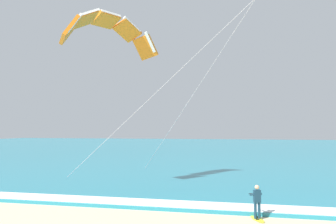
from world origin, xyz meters
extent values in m
cube|color=teal|center=(0.00, 71.87, 0.10)|extent=(200.00, 120.00, 0.20)
cube|color=white|center=(0.00, 12.87, 0.22)|extent=(200.00, 1.73, 0.04)
ellipsoid|color=yellow|center=(0.30, 11.33, 0.03)|extent=(0.90, 1.47, 0.05)
cube|color=black|center=(0.30, 11.56, 0.07)|extent=(0.17, 0.11, 0.04)
cube|color=black|center=(0.30, 11.09, 0.07)|extent=(0.17, 0.11, 0.04)
cylinder|color=#143347|center=(0.21, 11.29, 0.42)|extent=(0.14, 0.14, 0.84)
cylinder|color=#143347|center=(0.40, 11.36, 0.42)|extent=(0.14, 0.14, 0.84)
cube|color=#143347|center=(0.30, 11.33, 1.14)|extent=(0.39, 0.31, 0.60)
sphere|color=tan|center=(0.30, 11.33, 1.58)|extent=(0.22, 0.22, 0.22)
cylinder|color=#143347|center=(0.08, 11.41, 1.19)|extent=(0.26, 0.51, 0.22)
cylinder|color=#143347|center=(0.42, 11.54, 1.19)|extent=(0.26, 0.51, 0.22)
cylinder|color=black|center=(0.17, 11.68, 1.19)|extent=(0.53, 0.22, 0.04)
cube|color=#3F3F42|center=(0.26, 11.44, 0.92)|extent=(0.14, 0.12, 0.10)
cube|color=orange|center=(-8.31, 20.86, 11.34)|extent=(2.07, 1.46, 2.03)
cube|color=white|center=(-7.79, 20.54, 11.68)|extent=(0.80, 1.08, 1.62)
cube|color=orange|center=(-9.57, 19.84, 12.58)|extent=(2.28, 2.08, 1.62)
cube|color=white|center=(-9.05, 19.51, 12.92)|extent=(1.08, 1.54, 1.06)
cube|color=orange|center=(-10.78, 18.26, 13.03)|extent=(2.30, 2.42, 0.84)
cube|color=white|center=(-10.27, 17.93, 13.37)|extent=(1.21, 1.69, 0.26)
cube|color=orange|center=(-11.67, 16.47, 12.58)|extent=(2.09, 2.46, 1.62)
cube|color=white|center=(-11.16, 16.15, 12.92)|extent=(1.11, 1.54, 1.06)
cube|color=orange|center=(-12.04, 14.89, 11.34)|extent=(1.70, 2.21, 2.03)
cube|color=white|center=(-11.52, 14.56, 11.68)|extent=(0.83, 1.14, 1.62)
cylinder|color=#B2B2B7|center=(-3.94, 16.27, 6.27)|extent=(8.76, 9.20, 10.16)
cylinder|color=#B2B2B7|center=(-5.80, 13.28, 6.27)|extent=(12.49, 3.23, 10.16)
camera|label=1|loc=(-0.35, -6.03, 4.48)|focal=35.86mm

